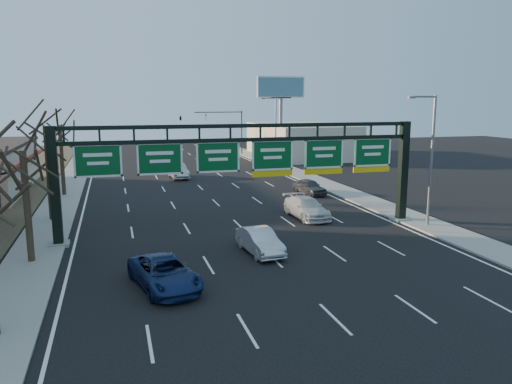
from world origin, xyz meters
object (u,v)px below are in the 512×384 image
object	(u,v)px
car_white_wagon	(306,208)
sign_gantry	(248,163)
car_blue_suv	(164,273)
car_silver_sedan	(260,241)

from	to	relation	value
car_white_wagon	sign_gantry	bearing A→B (deg)	-155.36
car_blue_suv	car_silver_sedan	world-z (taller)	car_blue_suv
sign_gantry	car_white_wagon	size ratio (longest dim) A/B	4.77
sign_gantry	car_silver_sedan	bearing A→B (deg)	-97.08
car_silver_sedan	car_white_wagon	xyz separation A→B (m)	(5.87, 7.54, 0.04)
car_blue_suv	car_white_wagon	world-z (taller)	car_white_wagon
sign_gantry	car_blue_suv	xyz separation A→B (m)	(-6.41, -8.65, -3.91)
car_silver_sedan	sign_gantry	bearing A→B (deg)	76.90
sign_gantry	car_blue_suv	distance (m)	11.45
sign_gantry	car_silver_sedan	distance (m)	6.19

